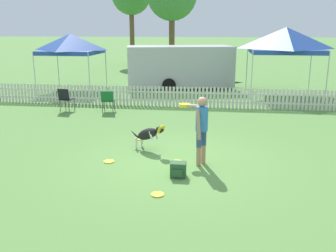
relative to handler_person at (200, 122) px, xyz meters
The scene contains 14 objects.
ground_plane 1.17m from the handler_person, 165.76° to the left, with size 240.00×240.00×0.00m, color #5B8C42.
handler_person is the anchor object (origin of this frame).
leaping_dog 1.70m from the handler_person, 149.27° to the left, with size 1.08×0.74×0.76m.
frisbee_near_handler 1.13m from the handler_person, behind, with size 0.25×0.25×0.02m.
frisbee_near_dog 2.37m from the handler_person, behind, with size 0.25×0.25×0.02m.
frisbee_midfield 2.19m from the handler_person, 111.22° to the right, with size 0.25×0.25×0.02m.
frisbee_far_scatter 2.72m from the handler_person, 135.63° to the left, with size 0.25×0.25×0.02m.
backpack_on_grass 1.27m from the handler_person, 115.72° to the right, with size 0.33×0.29×0.32m.
picket_fence 6.49m from the handler_person, 95.08° to the left, with size 24.26×0.04×0.81m.
folding_chair_center 7.39m from the handler_person, 136.80° to the left, with size 0.53×0.55×0.89m.
folding_chair_green_right 6.37m from the handler_person, 126.03° to the left, with size 0.52×0.53×0.82m.
canopy_tent_main 12.13m from the handler_person, 125.27° to the left, with size 2.74×2.74×2.82m.
canopy_tent_secondary 10.49m from the handler_person, 71.03° to the left, with size 3.18×3.18×3.13m.
equipment_trailer 11.34m from the handler_person, 98.46° to the left, with size 6.29×3.51×2.19m.
Camera 1 is at (0.95, -8.47, 3.11)m, focal length 40.00 mm.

